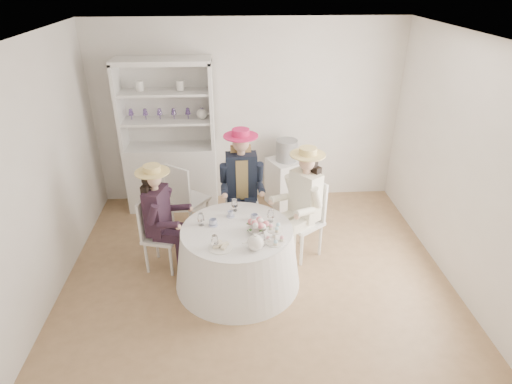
{
  "coord_description": "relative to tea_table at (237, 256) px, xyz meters",
  "views": [
    {
      "loc": [
        -0.27,
        -4.11,
        3.26
      ],
      "look_at": [
        0.0,
        0.1,
        1.05
      ],
      "focal_mm": 30.0,
      "sensor_mm": 36.0,
      "label": 1
    }
  ],
  "objects": [
    {
      "name": "ground",
      "position": [
        0.23,
        0.13,
        -0.35
      ],
      "size": [
        4.5,
        4.5,
        0.0
      ],
      "primitive_type": "plane",
      "color": "olive",
      "rests_on": "ground"
    },
    {
      "name": "ceiling",
      "position": [
        0.23,
        0.13,
        2.35
      ],
      "size": [
        4.5,
        4.5,
        0.0
      ],
      "primitive_type": "plane",
      "rotation": [
        3.14,
        0.0,
        0.0
      ],
      "color": "white",
      "rests_on": "wall_back"
    },
    {
      "name": "wall_back",
      "position": [
        0.23,
        2.13,
        1.0
      ],
      "size": [
        4.5,
        0.0,
        4.5
      ],
      "primitive_type": "plane",
      "rotation": [
        1.57,
        0.0,
        0.0
      ],
      "color": "silver",
      "rests_on": "ground"
    },
    {
      "name": "wall_front",
      "position": [
        0.23,
        -1.87,
        1.0
      ],
      "size": [
        4.5,
        0.0,
        4.5
      ],
      "primitive_type": "plane",
      "rotation": [
        -1.57,
        0.0,
        0.0
      ],
      "color": "silver",
      "rests_on": "ground"
    },
    {
      "name": "wall_left",
      "position": [
        -2.02,
        0.13,
        1.0
      ],
      "size": [
        0.0,
        4.5,
        4.5
      ],
      "primitive_type": "plane",
      "rotation": [
        1.57,
        0.0,
        1.57
      ],
      "color": "silver",
      "rests_on": "ground"
    },
    {
      "name": "wall_right",
      "position": [
        2.48,
        0.13,
        1.0
      ],
      "size": [
        0.0,
        4.5,
        4.5
      ],
      "primitive_type": "plane",
      "rotation": [
        1.57,
        0.0,
        -1.57
      ],
      "color": "silver",
      "rests_on": "ground"
    },
    {
      "name": "tea_table",
      "position": [
        0.0,
        0.0,
        0.0
      ],
      "size": [
        1.44,
        1.44,
        0.71
      ],
      "rotation": [
        0.0,
        0.0,
        -0.36
      ],
      "color": "white",
      "rests_on": "ground"
    },
    {
      "name": "hutch",
      "position": [
        -0.92,
        1.9,
        0.43
      ],
      "size": [
        1.46,
        0.89,
        2.21
      ],
      "rotation": [
        0.0,
        0.0,
        0.33
      ],
      "color": "silver",
      "rests_on": "ground"
    },
    {
      "name": "side_table",
      "position": [
        0.78,
        1.82,
        0.01
      ],
      "size": [
        0.62,
        0.62,
        0.73
      ],
      "primitive_type": "cube",
      "rotation": [
        0.0,
        0.0,
        0.43
      ],
      "color": "silver",
      "rests_on": "ground"
    },
    {
      "name": "hatbox",
      "position": [
        0.78,
        1.82,
        0.54
      ],
      "size": [
        0.4,
        0.4,
        0.32
      ],
      "primitive_type": "cylinder",
      "rotation": [
        0.0,
        0.0,
        -0.35
      ],
      "color": "black",
      "rests_on": "side_table"
    },
    {
      "name": "guest_left",
      "position": [
        -0.89,
        0.33,
        0.41
      ],
      "size": [
        0.55,
        0.51,
        1.36
      ],
      "rotation": [
        0.0,
        0.0,
        1.31
      ],
      "color": "silver",
      "rests_on": "ground"
    },
    {
      "name": "guest_mid",
      "position": [
        0.09,
        0.95,
        0.51
      ],
      "size": [
        0.55,
        0.58,
        1.53
      ],
      "rotation": [
        0.0,
        0.0,
        0.03
      ],
      "color": "silver",
      "rests_on": "ground"
    },
    {
      "name": "guest_right",
      "position": [
        0.82,
        0.48,
        0.47
      ],
      "size": [
        0.63,
        0.6,
        1.46
      ],
      "rotation": [
        0.0,
        0.0,
        -0.94
      ],
      "color": "silver",
      "rests_on": "ground"
    },
    {
      "name": "spare_chair",
      "position": [
        -0.67,
        1.08,
        0.2
      ],
      "size": [
        0.6,
        0.6,
        1.04
      ],
      "rotation": [
        0.0,
        0.0,
        2.49
      ],
      "color": "silver",
      "rests_on": "ground"
    },
    {
      "name": "teacup_a",
      "position": [
        -0.26,
        0.09,
        0.39
      ],
      "size": [
        0.1,
        0.1,
        0.07
      ],
      "primitive_type": "imported",
      "rotation": [
        0.0,
        0.0,
        -0.08
      ],
      "color": "white",
      "rests_on": "tea_table"
    },
    {
      "name": "teacup_b",
      "position": [
        -0.07,
        0.27,
        0.39
      ],
      "size": [
        0.07,
        0.07,
        0.06
      ],
      "primitive_type": "imported",
      "rotation": [
        0.0,
        0.0,
        0.03
      ],
      "color": "white",
      "rests_on": "tea_table"
    },
    {
      "name": "teacup_c",
      "position": [
        0.21,
        0.17,
        0.39
      ],
      "size": [
        0.11,
        0.11,
        0.07
      ],
      "primitive_type": "imported",
      "rotation": [
        0.0,
        0.0,
        -0.33
      ],
      "color": "white",
      "rests_on": "tea_table"
    },
    {
      "name": "flower_bowl",
      "position": [
        0.22,
        -0.09,
        0.38
      ],
      "size": [
        0.27,
        0.27,
        0.05
      ],
      "primitive_type": "imported",
      "rotation": [
        0.0,
        0.0,
        0.44
      ],
      "color": "white",
      "rests_on": "tea_table"
    },
    {
      "name": "flower_arrangement",
      "position": [
        0.22,
        -0.04,
        0.45
      ],
      "size": [
        0.19,
        0.18,
        0.07
      ],
      "rotation": [
        0.0,
        0.0,
        -0.21
      ],
      "color": "#E5727E",
      "rests_on": "tea_table"
    },
    {
      "name": "table_teapot",
      "position": [
        0.19,
        -0.39,
        0.44
      ],
      "size": [
        0.24,
        0.17,
        0.18
      ],
      "rotation": [
        0.0,
        0.0,
        0.14
      ],
      "color": "white",
      "rests_on": "tea_table"
    },
    {
      "name": "sandwich_plate",
      "position": [
        -0.17,
        -0.34,
        0.37
      ],
      "size": [
        0.26,
        0.26,
        0.06
      ],
      "rotation": [
        0.0,
        0.0,
        0.38
      ],
      "color": "white",
      "rests_on": "tea_table"
    },
    {
      "name": "cupcake_stand",
      "position": [
        0.4,
        -0.27,
        0.43
      ],
      "size": [
        0.22,
        0.22,
        0.2
      ],
      "rotation": [
        0.0,
        0.0,
        -0.28
      ],
      "color": "white",
      "rests_on": "tea_table"
    },
    {
      "name": "stemware_set",
      "position": [
        0.0,
        0.0,
        0.43
      ],
      "size": [
        0.86,
        0.83,
        0.15
      ],
      "color": "white",
      "rests_on": "tea_table"
    }
  ]
}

